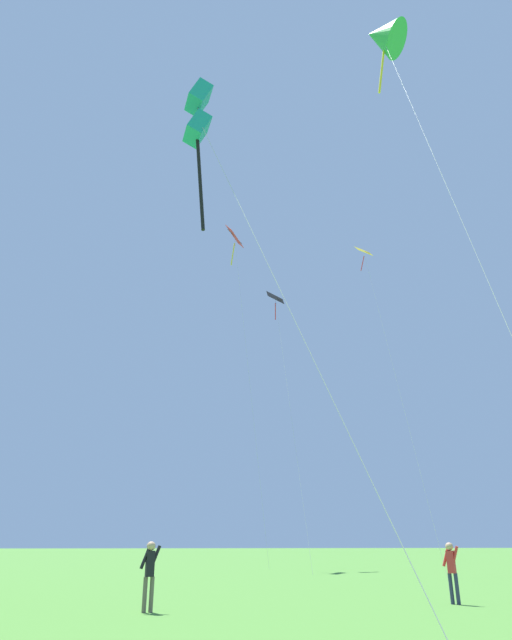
{
  "coord_description": "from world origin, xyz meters",
  "views": [
    {
      "loc": [
        0.26,
        -4.09,
        1.79
      ],
      "look_at": [
        4.21,
        26.81,
        14.15
      ],
      "focal_mm": 31.55,
      "sensor_mm": 36.0,
      "label": 1
    }
  ],
  "objects": [
    {
      "name": "kite_teal_box",
      "position": [
        0.24,
        9.13,
        13.4
      ],
      "size": [
        3.52,
        7.67,
        14.58
      ],
      "color": "teal",
      "rests_on": "ground_plane"
    },
    {
      "name": "kite_green_small",
      "position": [
        7.75,
        12.59,
        21.52
      ],
      "size": [
        3.12,
        11.01,
        22.61
      ],
      "color": "green",
      "rests_on": "ground_plane"
    },
    {
      "name": "kite_black_large",
      "position": [
        8.01,
        42.09,
        21.64
      ],
      "size": [
        1.61,
        11.72,
        23.45
      ],
      "color": "black",
      "rests_on": "ground_plane"
    },
    {
      "name": "kite_red_high",
      "position": [
        4.3,
        43.81,
        28.55
      ],
      "size": [
        3.55,
        5.58,
        30.79
      ],
      "color": "red",
      "rests_on": "ground_plane"
    },
    {
      "name": "kite_yellow_diamond",
      "position": [
        14.67,
        36.11,
        23.31
      ],
      "size": [
        1.51,
        9.89,
        25.33
      ],
      "color": "yellow",
      "rests_on": "ground_plane"
    },
    {
      "name": "person_in_red_shirt",
      "position": [
        8.88,
        14.39,
        1.08
      ],
      "size": [
        0.49,
        0.45,
        1.79
      ],
      "color": "#2D3351",
      "rests_on": "ground_plane"
    },
    {
      "name": "person_near_tree",
      "position": [
        -0.52,
        13.38,
        1.09
      ],
      "size": [
        0.59,
        0.26,
        1.82
      ],
      "color": "#665B4C",
      "rests_on": "ground_plane"
    }
  ]
}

